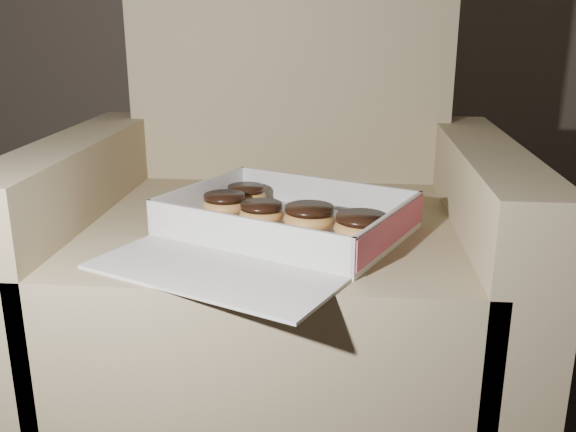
{
  "coord_description": "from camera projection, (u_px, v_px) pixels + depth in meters",
  "views": [
    {
      "loc": [
        0.8,
        -0.11,
        0.75
      ],
      "look_at": [
        0.71,
        0.91,
        0.43
      ],
      "focal_mm": 40.0,
      "sensor_mm": 36.0,
      "label": 1
    }
  ],
  "objects": [
    {
      "name": "armchair",
      "position": [
        278.0,
        266.0,
        1.25
      ],
      "size": [
        0.86,
        0.73,
        0.9
      ],
      "color": "#8F7C5B",
      "rests_on": "floor"
    },
    {
      "name": "bakery_box",
      "position": [
        278.0,
        231.0,
        1.05
      ],
      "size": [
        0.52,
        0.55,
        0.06
      ],
      "rotation": [
        0.0,
        0.0,
        -0.43
      ],
      "color": "silver",
      "rests_on": "armchair"
    },
    {
      "name": "donut_a",
      "position": [
        309.0,
        218.0,
        1.05
      ],
      "size": [
        0.09,
        0.09,
        0.04
      ],
      "color": "#C78045",
      "rests_on": "bakery_box"
    },
    {
      "name": "donut_b",
      "position": [
        246.0,
        195.0,
        1.2
      ],
      "size": [
        0.07,
        0.07,
        0.04
      ],
      "color": "#C78045",
      "rests_on": "bakery_box"
    },
    {
      "name": "donut_c",
      "position": [
        261.0,
        213.0,
        1.09
      ],
      "size": [
        0.08,
        0.08,
        0.04
      ],
      "color": "#C78045",
      "rests_on": "bakery_box"
    },
    {
      "name": "donut_d",
      "position": [
        225.0,
        204.0,
        1.14
      ],
      "size": [
        0.08,
        0.08,
        0.04
      ],
      "color": "#C78045",
      "rests_on": "bakery_box"
    },
    {
      "name": "donut_e",
      "position": [
        361.0,
        227.0,
        1.01
      ],
      "size": [
        0.09,
        0.09,
        0.04
      ],
      "color": "#C78045",
      "rests_on": "bakery_box"
    },
    {
      "name": "crumb_a",
      "position": [
        331.0,
        246.0,
        0.99
      ],
      "size": [
        0.01,
        0.01,
        0.0
      ],
      "primitive_type": "ellipsoid",
      "color": "black",
      "rests_on": "bakery_box"
    },
    {
      "name": "crumb_b",
      "position": [
        351.0,
        246.0,
        0.99
      ],
      "size": [
        0.01,
        0.01,
        0.0
      ],
      "primitive_type": "ellipsoid",
      "color": "black",
      "rests_on": "bakery_box"
    },
    {
      "name": "crumb_c",
      "position": [
        197.0,
        223.0,
        1.1
      ],
      "size": [
        0.01,
        0.01,
        0.0
      ],
      "primitive_type": "ellipsoid",
      "color": "black",
      "rests_on": "bakery_box"
    },
    {
      "name": "crumb_d",
      "position": [
        214.0,
        232.0,
        1.05
      ],
      "size": [
        0.01,
        0.01,
        0.0
      ],
      "primitive_type": "ellipsoid",
      "color": "black",
      "rests_on": "bakery_box"
    }
  ]
}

